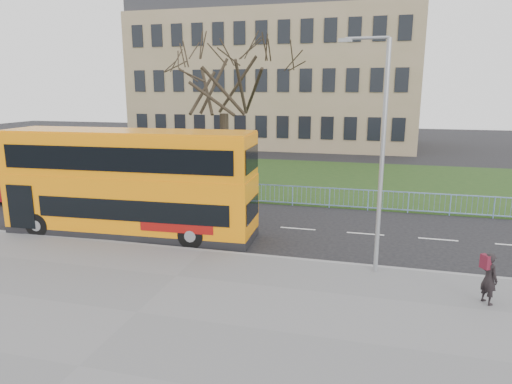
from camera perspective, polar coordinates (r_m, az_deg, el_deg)
ground at (r=19.34m, az=-4.85°, el=-6.05°), size 120.00×120.00×0.00m
pavement at (r=13.65m, az=-14.65°, el=-14.54°), size 80.00×10.50×0.12m
kerb at (r=17.95m, az=-6.52°, el=-7.37°), size 80.00×0.20×0.14m
grass_verge at (r=32.72m, az=3.52°, el=1.87°), size 80.00×15.40×0.08m
guard_railing at (r=25.26m, az=0.12°, el=-0.19°), size 40.00×0.12×1.10m
bare_tree at (r=28.74m, az=-4.04°, el=11.52°), size 7.73×7.73×11.04m
civic_building at (r=53.41m, az=2.69°, el=13.62°), size 30.00×15.00×14.00m
yellow_bus at (r=20.15m, az=-15.51°, el=1.38°), size 10.80×3.05×4.48m
pedestrian at (r=14.98m, az=27.12°, el=-9.59°), size 0.61×0.67×1.53m
street_lamp at (r=15.34m, az=15.19°, el=5.26°), size 1.63×0.20×7.69m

